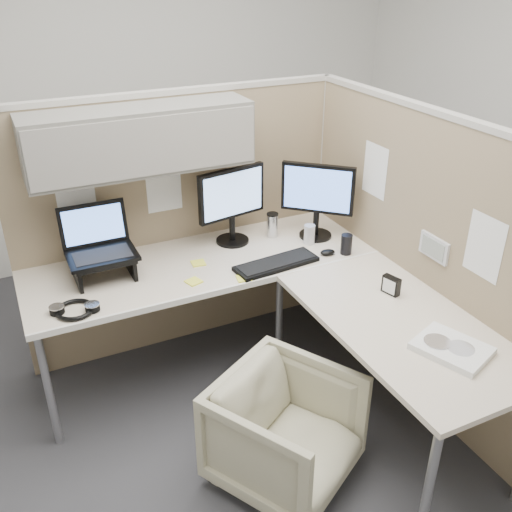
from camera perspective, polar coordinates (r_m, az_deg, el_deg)
name	(u,v)px	position (r m, az deg, el deg)	size (l,w,h in m)	color
ground	(259,411)	(3.33, 0.32, -15.28)	(4.50, 4.50, 0.00)	#2E2E32
partition_back	(163,187)	(3.35, -9.26, 6.83)	(2.00, 0.36, 1.63)	#947F61
partition_right	(412,256)	(3.24, 15.36, -0.01)	(0.07, 2.03, 1.63)	#947F61
desk	(270,292)	(3.05, 1.43, -3.60)	(2.00, 1.98, 0.73)	beige
office_chair	(286,427)	(2.81, 2.99, -16.72)	(0.60, 0.56, 0.61)	#B8B492
monitor_left	(232,200)	(3.37, -2.44, 5.63)	(0.44, 0.20, 0.47)	black
monitor_right	(317,195)	(3.46, 6.15, 6.08)	(0.35, 0.33, 0.47)	black
laptop_station	(101,252)	(3.16, -15.28, 0.41)	(0.36, 0.31, 0.38)	black
keyboard	(276,264)	(3.21, 2.04, -0.79)	(0.49, 0.16, 0.02)	black
mouse	(328,252)	(3.35, 7.18, 0.37)	(0.09, 0.06, 0.03)	black
travel_mug	(272,225)	(3.52, 1.64, 3.14)	(0.07, 0.07, 0.15)	silver
soda_can_green	(346,244)	(3.36, 9.03, 1.17)	(0.07, 0.07, 0.12)	black
soda_can_silver	(309,234)	(3.45, 5.36, 2.17)	(0.07, 0.07, 0.12)	silver
sticky_note_d	(198,263)	(3.25, -5.79, -0.70)	(0.08, 0.08, 0.01)	#F0F03F
sticky_note_a	(194,282)	(3.07, -6.26, -2.55)	(0.08, 0.08, 0.01)	#F0F03F
sticky_note_b	(244,278)	(3.08, -1.22, -2.24)	(0.08, 0.08, 0.01)	#F0F03F
headphones	(75,309)	(2.93, -17.66, -5.11)	(0.24, 0.24, 0.03)	black
paper_stack	(452,348)	(2.68, 18.98, -8.72)	(0.33, 0.37, 0.03)	white
desk_clock	(391,285)	(3.01, 13.35, -2.87)	(0.06, 0.10, 0.10)	black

